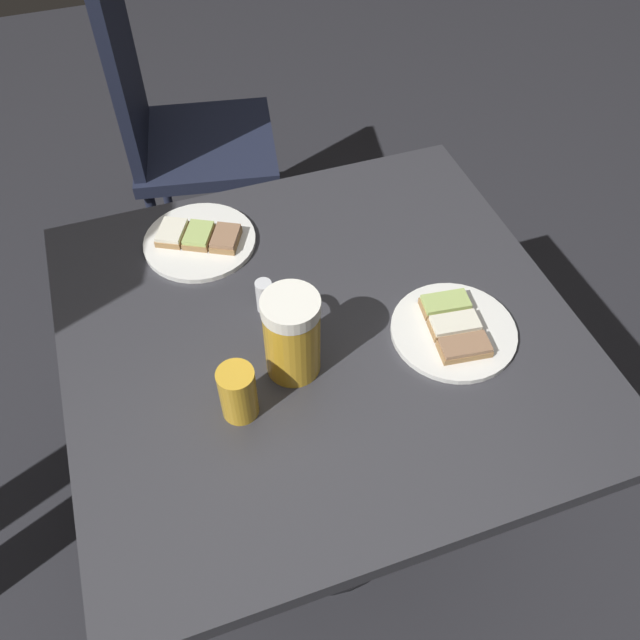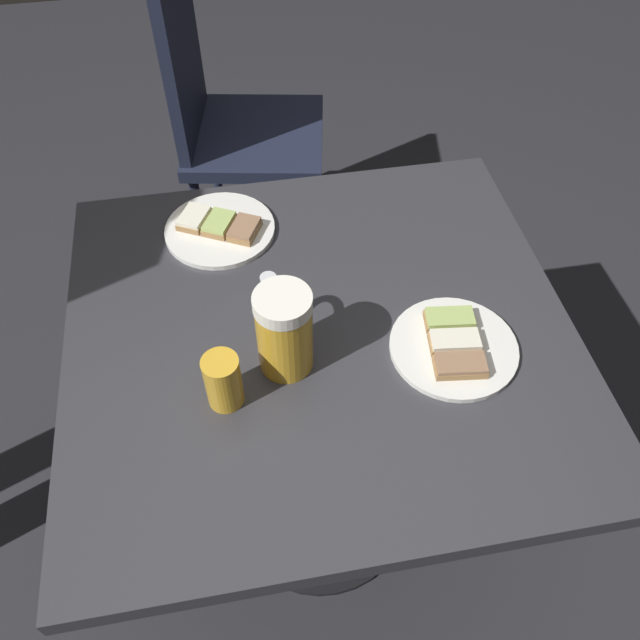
{
  "view_description": "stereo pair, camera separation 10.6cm",
  "coord_description": "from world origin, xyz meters",
  "px_view_note": "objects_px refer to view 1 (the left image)",
  "views": [
    {
      "loc": [
        0.22,
        0.64,
        1.54
      ],
      "look_at": [
        0.0,
        0.0,
        0.72
      ],
      "focal_mm": 36.34,
      "sensor_mm": 36.0,
      "label": 1
    },
    {
      "loc": [
        0.12,
        0.67,
        1.54
      ],
      "look_at": [
        0.0,
        0.0,
        0.72
      ],
      "focal_mm": 36.34,
      "sensor_mm": 36.0,
      "label": 2
    }
  ],
  "objects_px": {
    "plate_far": "(199,240)",
    "cafe_chair": "(174,122)",
    "beer_mug": "(291,333)",
    "beer_glass_small": "(238,393)",
    "salt_shaker": "(264,296)",
    "plate_near": "(454,329)"
  },
  "relations": [
    {
      "from": "beer_glass_small",
      "to": "salt_shaker",
      "type": "distance_m",
      "value": 0.2
    },
    {
      "from": "plate_near",
      "to": "cafe_chair",
      "type": "relative_size",
      "value": 0.22
    },
    {
      "from": "plate_far",
      "to": "beer_glass_small",
      "type": "xyz_separation_m",
      "value": [
        0.02,
        0.38,
        0.04
      ]
    },
    {
      "from": "plate_far",
      "to": "beer_mug",
      "type": "xyz_separation_m",
      "value": [
        -0.08,
        0.32,
        0.07
      ]
    },
    {
      "from": "cafe_chair",
      "to": "salt_shaker",
      "type": "bearing_deg",
      "value": 12.2
    },
    {
      "from": "salt_shaker",
      "to": "beer_glass_small",
      "type": "bearing_deg",
      "value": 63.63
    },
    {
      "from": "plate_near",
      "to": "plate_far",
      "type": "bearing_deg",
      "value": -44.82
    },
    {
      "from": "beer_glass_small",
      "to": "plate_far",
      "type": "bearing_deg",
      "value": -92.99
    },
    {
      "from": "plate_near",
      "to": "salt_shaker",
      "type": "xyz_separation_m",
      "value": [
        0.28,
        -0.15,
        0.02
      ]
    },
    {
      "from": "beer_mug",
      "to": "plate_near",
      "type": "bearing_deg",
      "value": 174.33
    },
    {
      "from": "salt_shaker",
      "to": "plate_far",
      "type": "bearing_deg",
      "value": -70.02
    },
    {
      "from": "plate_near",
      "to": "beer_glass_small",
      "type": "height_order",
      "value": "beer_glass_small"
    },
    {
      "from": "beer_glass_small",
      "to": "salt_shaker",
      "type": "bearing_deg",
      "value": -116.37
    },
    {
      "from": "salt_shaker",
      "to": "cafe_chair",
      "type": "distance_m",
      "value": 0.88
    },
    {
      "from": "beer_mug",
      "to": "beer_glass_small",
      "type": "bearing_deg",
      "value": 29.78
    },
    {
      "from": "salt_shaker",
      "to": "cafe_chair",
      "type": "xyz_separation_m",
      "value": [
        0.02,
        -0.86,
        -0.19
      ]
    },
    {
      "from": "beer_glass_small",
      "to": "plate_near",
      "type": "bearing_deg",
      "value": -175.29
    },
    {
      "from": "plate_far",
      "to": "salt_shaker",
      "type": "distance_m",
      "value": 0.21
    },
    {
      "from": "plate_near",
      "to": "plate_far",
      "type": "xyz_separation_m",
      "value": [
        0.35,
        -0.35,
        -0.0
      ]
    },
    {
      "from": "plate_far",
      "to": "cafe_chair",
      "type": "bearing_deg",
      "value": -94.36
    },
    {
      "from": "plate_far",
      "to": "beer_glass_small",
      "type": "distance_m",
      "value": 0.38
    },
    {
      "from": "plate_far",
      "to": "cafe_chair",
      "type": "xyz_separation_m",
      "value": [
        -0.05,
        -0.66,
        -0.17
      ]
    }
  ]
}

